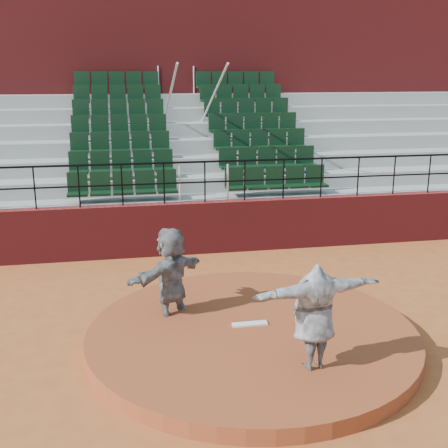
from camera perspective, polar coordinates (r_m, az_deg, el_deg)
The scene contains 9 objects.
ground at distance 9.67m, azimuth 2.84°, elevation -11.89°, with size 90.00×90.00×0.00m, color #AD5627.
pitchers_mound at distance 9.62m, azimuth 2.85°, elevation -11.23°, with size 5.50×5.50×0.25m, color #964221.
pitching_rubber at distance 9.69m, azimuth 2.65°, elevation -10.10°, with size 0.60×0.15×0.03m, color white.
boundary_wall at distance 14.03m, azimuth -1.91°, elevation -0.33°, with size 24.00×0.30×1.30m, color maroon.
wall_railing at distance 13.73m, azimuth -1.96°, elevation 5.22°, with size 24.04×0.05×1.03m.
seating_deck at distance 17.39m, azimuth -3.81°, elevation 5.31°, with size 24.00×5.97×4.63m.
press_box_facade at distance 21.08m, azimuth -5.28°, elevation 12.80°, with size 24.00×3.00×7.10m, color maroon.
pitcher at distance 8.19m, azimuth 9.15°, elevation -9.21°, with size 1.95×0.53×1.59m, color black.
fielder at distance 9.98m, azimuth -5.40°, elevation -5.38°, with size 1.68×0.54×1.81m, color black.
Camera 1 is at (-2.07, -8.36, 4.40)m, focal length 45.00 mm.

